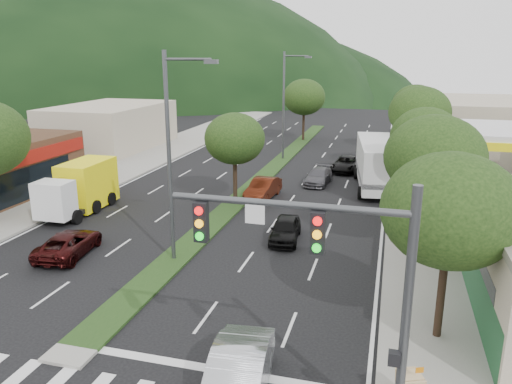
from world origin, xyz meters
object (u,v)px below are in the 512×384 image
(traffic_signal, at_px, (343,274))
(car_queue_d, at_px, (346,164))
(sedan_silver, at_px, (237,377))
(car_queue_c, at_px, (263,189))
(tree_r_b, at_px, (435,157))
(car_queue_a, at_px, (285,229))
(tree_r_d, at_px, (420,112))
(car_queue_b, at_px, (318,176))
(tree_med_near, at_px, (235,139))
(suv_maroon, at_px, (69,244))
(streetlight_near, at_px, (173,149))
(box_truck, at_px, (81,189))
(motorhome, at_px, (377,163))
(tree_r_c, at_px, (425,137))
(tree_med_far, at_px, (304,97))
(tree_r_a, at_px, (450,211))
(tree_r_e, at_px, (415,104))
(streetlight_mid, at_px, (286,101))

(traffic_signal, height_order, car_queue_d, traffic_signal)
(sedan_silver, bearing_deg, car_queue_c, 96.35)
(tree_r_b, height_order, car_queue_a, tree_r_b)
(tree_r_b, distance_m, sedan_silver, 14.90)
(tree_r_d, xyz_separation_m, car_queue_b, (-7.34, -5.31, -4.58))
(tree_med_near, bearing_deg, car_queue_d, 61.54)
(suv_maroon, bearing_deg, sedan_silver, 136.73)
(streetlight_near, distance_m, box_truck, 11.63)
(motorhome, bearing_deg, car_queue_a, -115.68)
(tree_r_c, distance_m, tree_med_far, 26.83)
(tree_r_c, bearing_deg, streetlight_near, -134.51)
(tree_med_near, bearing_deg, tree_r_a, -49.40)
(tree_r_d, bearing_deg, car_queue_c, -135.53)
(tree_med_near, xyz_separation_m, car_queue_d, (6.34, 11.69, -3.80))
(tree_med_far, height_order, box_truck, tree_med_far)
(tree_r_a, height_order, sedan_silver, tree_r_a)
(traffic_signal, relative_size, suv_maroon, 1.59)
(streetlight_near, bearing_deg, tree_r_d, 61.80)
(tree_med_far, distance_m, motorhome, 21.49)
(traffic_signal, relative_size, car_queue_c, 1.64)
(sedan_silver, distance_m, suv_maroon, 14.12)
(tree_r_e, height_order, car_queue_d, tree_r_e)
(tree_r_d, relative_size, tree_med_far, 1.03)
(suv_maroon, bearing_deg, tree_r_b, -172.23)
(car_queue_c, xyz_separation_m, box_truck, (-10.50, -5.89, 0.77))
(car_queue_c, bearing_deg, sedan_silver, -72.36)
(tree_med_far, height_order, streetlight_mid, streetlight_mid)
(tree_r_c, xyz_separation_m, sedan_silver, (-5.89, -21.01, -3.97))
(car_queue_b, distance_m, motorhome, 4.52)
(streetlight_mid, bearing_deg, tree_r_c, -47.78)
(tree_r_d, height_order, sedan_silver, tree_r_d)
(tree_r_a, distance_m, car_queue_a, 11.67)
(suv_maroon, xyz_separation_m, motorhome, (14.36, 17.52, 1.28))
(car_queue_d, bearing_deg, tree_med_far, 120.33)
(tree_r_d, distance_m, streetlight_mid, 12.18)
(tree_r_a, height_order, tree_r_e, tree_r_e)
(streetlight_near, xyz_separation_m, car_queue_b, (4.46, 16.69, -4.98))
(sedan_silver, relative_size, motorhome, 0.50)
(tree_r_e, xyz_separation_m, car_queue_c, (-10.50, -20.31, -4.19))
(streetlight_near, bearing_deg, tree_r_e, 69.77)
(motorhome, bearing_deg, streetlight_near, -124.70)
(traffic_signal, xyz_separation_m, box_truck, (-18.03, 15.34, -3.17))
(traffic_signal, bearing_deg, car_queue_c, 109.53)
(tree_r_a, height_order, tree_r_b, tree_r_b)
(suv_maroon, relative_size, car_queue_b, 1.07)
(tree_r_a, height_order, streetlight_mid, streetlight_mid)
(streetlight_near, bearing_deg, motorhome, 62.28)
(tree_r_d, bearing_deg, box_truck, -142.35)
(sedan_silver, xyz_separation_m, car_queue_d, (0.23, 30.70, -0.15))
(box_truck, bearing_deg, suv_maroon, 117.37)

